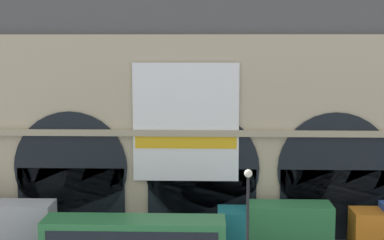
# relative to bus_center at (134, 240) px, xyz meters

# --- Properties ---
(station_building) EXTENTS (47.81, 4.70, 18.71)m
(station_building) POSITION_rel_bus_center_xyz_m (-0.55, 8.02, 7.21)
(station_building) COLOR #BCAD8C
(station_building) RESTS_ON ground
(bus_center) EXTENTS (11.00, 3.25, 3.10)m
(bus_center) POSITION_rel_bus_center_xyz_m (0.00, 0.00, 0.00)
(bus_center) COLOR #2D7A42
(bus_center) RESTS_ON ground
(box_truck_mideast) EXTENTS (7.50, 2.91, 3.12)m
(box_truck_mideast) POSITION_rel_bus_center_xyz_m (8.95, 3.63, -0.08)
(box_truck_mideast) COLOR #19727A
(box_truck_mideast) RESTS_ON ground
(street_lamp_quayside) EXTENTS (0.44, 0.44, 6.90)m
(street_lamp_quayside) POSITION_rel_bus_center_xyz_m (6.61, -3.41, 2.63)
(street_lamp_quayside) COLOR black
(street_lamp_quayside) RESTS_ON ground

